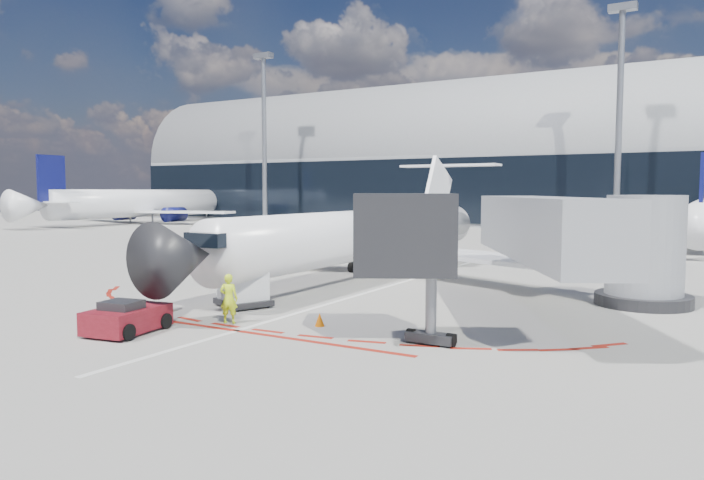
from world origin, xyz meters
The scene contains 15 objects.
ground centered at (0.00, 0.00, 0.00)m, with size 260.00×260.00×0.00m, color gray.
apron_centerline centered at (0.00, 2.00, 0.01)m, with size 0.25×40.00×0.01m, color silver.
apron_stop_bar centered at (0.00, -11.50, 0.01)m, with size 14.00×0.25×0.01m, color maroon.
terminal_building centered at (0.00, 64.97, 8.52)m, with size 150.00×24.15×24.00m.
jet_bridge centered at (9.79, -3.01, 3.01)m, with size 10.03×15.20×4.90m.
light_mast_west centered at (-45.00, 48.00, 12.50)m, with size 0.70×0.70×25.00m, color gray.
light_mast_centre centered at (5.00, 48.00, 12.50)m, with size 0.70×0.70×25.00m, color gray.
regional_jet centered at (-2.84, 3.02, 2.50)m, with size 24.26×29.92×7.49m.
pushback_tug centered at (-3.18, -13.63, 0.52)m, with size 2.29×4.60×1.17m.
ramp_worker centered at (-1.12, -10.62, 0.94)m, with size 0.69×0.45×1.88m, color #C6E918.
uld_container centered at (-2.90, -7.66, 1.01)m, with size 2.74×2.57×2.05m.
safety_cone_left centered at (-7.49, -3.96, 0.27)m, with size 0.38×0.38×0.53m, color orange.
safety_cone_right centered at (2.14, -9.37, 0.25)m, with size 0.36×0.36×0.50m, color orange.
bg_airliner_0 centered at (-61.21, 39.37, 6.04)m, with size 37.32×39.52×12.07m, color white, non-canonical shape.
bg_airliner_1 centered at (13.73, 39.05, 4.88)m, with size 30.17×31.94×9.76m, color white, non-canonical shape.
Camera 1 is at (14.57, -28.51, 4.99)m, focal length 32.00 mm.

